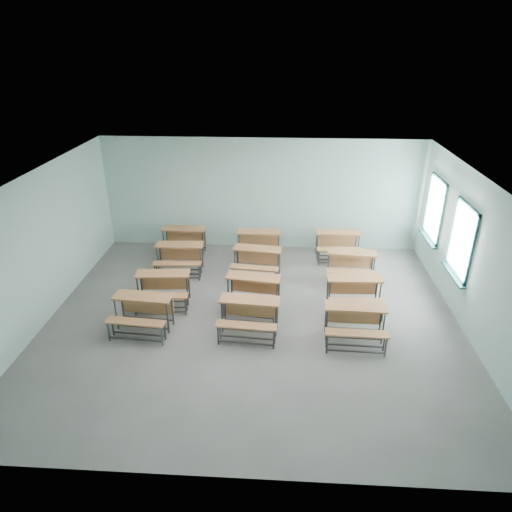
# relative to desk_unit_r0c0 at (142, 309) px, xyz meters

# --- Properties ---
(room) EXTENTS (9.04, 8.04, 3.24)m
(room) POSITION_rel_desk_unit_r0c0_xyz_m (2.37, 0.52, 1.08)
(room) COLOR slate
(room) RESTS_ON ground
(desk_unit_r0c0) EXTENTS (1.29, 0.92, 0.77)m
(desk_unit_r0c0) POSITION_rel_desk_unit_r0c0_xyz_m (0.00, 0.00, 0.00)
(desk_unit_r0c0) COLOR #A2653A
(desk_unit_r0c0) RESTS_ON ground
(desk_unit_r0c1) EXTENTS (1.28, 0.91, 0.77)m
(desk_unit_r0c1) POSITION_rel_desk_unit_r0c0_xyz_m (2.25, 0.01, 0.00)
(desk_unit_r0c1) COLOR #A2653A
(desk_unit_r0c1) RESTS_ON ground
(desk_unit_r0c2) EXTENTS (1.25, 0.86, 0.77)m
(desk_unit_r0c2) POSITION_rel_desk_unit_r0c0_xyz_m (4.40, -0.13, 0.00)
(desk_unit_r0c2) COLOR #A2653A
(desk_unit_r0c2) RESTS_ON ground
(desk_unit_r1c0) EXTENTS (1.29, 0.91, 0.77)m
(desk_unit_r1c0) POSITION_rel_desk_unit_r0c0_xyz_m (0.18, 1.04, 0.00)
(desk_unit_r1c0) COLOR #A2653A
(desk_unit_r1c0) RESTS_ON ground
(desk_unit_r1c1) EXTENTS (1.33, 0.98, 0.77)m
(desk_unit_r1c1) POSITION_rel_desk_unit_r0c0_xyz_m (2.25, 1.01, 0.00)
(desk_unit_r1c1) COLOR #A2653A
(desk_unit_r1c1) RESTS_ON ground
(desk_unit_r1c2) EXTENTS (1.25, 0.86, 0.77)m
(desk_unit_r1c2) POSITION_rel_desk_unit_r0c0_xyz_m (4.55, 1.09, 0.00)
(desk_unit_r1c2) COLOR #A2653A
(desk_unit_r1c2) RESTS_ON ground
(desk_unit_r2c0) EXTENTS (1.27, 0.88, 0.77)m
(desk_unit_r2c0) POSITION_rel_desk_unit_r0c0_xyz_m (0.22, 2.67, 0.00)
(desk_unit_r2c0) COLOR #A2653A
(desk_unit_r2c0) RESTS_ON ground
(desk_unit_r2c1) EXTENTS (1.31, 0.96, 0.77)m
(desk_unit_r2c1) POSITION_rel_desk_unit_r0c0_xyz_m (2.25, 2.55, 0.00)
(desk_unit_r2c1) COLOR #A2653A
(desk_unit_r2c1) RESTS_ON ground
(desk_unit_r2c2) EXTENTS (1.29, 0.92, 0.77)m
(desk_unit_r2c2) POSITION_rel_desk_unit_r0c0_xyz_m (4.65, 2.47, 0.00)
(desk_unit_r2c2) COLOR #A2653A
(desk_unit_r2c2) RESTS_ON ground
(desk_unit_r3c0) EXTENTS (1.24, 0.85, 0.77)m
(desk_unit_r3c0) POSITION_rel_desk_unit_r0c0_xyz_m (0.09, 3.78, 0.00)
(desk_unit_r3c0) COLOR #A2653A
(desk_unit_r3c0) RESTS_ON ground
(desk_unit_r3c1) EXTENTS (1.24, 0.84, 0.77)m
(desk_unit_r3c1) POSITION_rel_desk_unit_r0c0_xyz_m (2.23, 3.69, 0.00)
(desk_unit_r3c1) COLOR #A2653A
(desk_unit_r3c1) RESTS_ON ground
(desk_unit_r3c2) EXTENTS (1.26, 0.87, 0.77)m
(desk_unit_r3c2) POSITION_rel_desk_unit_r0c0_xyz_m (4.45, 3.78, 0.00)
(desk_unit_r3c2) COLOR #A2653A
(desk_unit_r3c2) RESTS_ON ground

